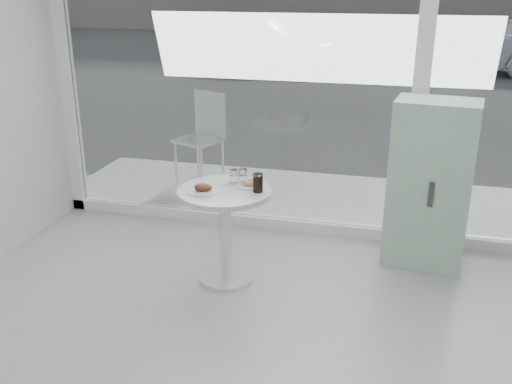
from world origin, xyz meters
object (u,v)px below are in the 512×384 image
(car_white, at_px, (263,41))
(plate_fritter, at_px, (203,189))
(water_tumbler_b, at_px, (243,177))
(patio_chair, at_px, (204,132))
(plate_donut, at_px, (250,184))
(water_tumbler_a, at_px, (234,177))
(mint_cabinet, at_px, (430,185))
(main_table, at_px, (225,216))
(cola_glass, at_px, (258,183))

(car_white, distance_m, plate_fritter, 11.67)
(car_white, height_order, water_tumbler_b, car_white)
(patio_chair, xyz_separation_m, plate_donut, (1.07, -1.96, 0.15))
(plate_donut, height_order, water_tumbler_a, water_tumbler_a)
(plate_donut, xyz_separation_m, water_tumbler_a, (-0.14, 0.05, 0.03))
(patio_chair, relative_size, water_tumbler_b, 9.27)
(mint_cabinet, height_order, plate_fritter, mint_cabinet)
(mint_cabinet, xyz_separation_m, water_tumbler_a, (-1.51, -0.53, 0.12))
(water_tumbler_a, bearing_deg, car_white, 102.51)
(main_table, relative_size, car_white, 0.19)
(mint_cabinet, height_order, water_tumbler_b, mint_cabinet)
(water_tumbler_a, xyz_separation_m, cola_glass, (0.23, -0.15, 0.02))
(plate_fritter, bearing_deg, mint_cabinet, 25.57)
(main_table, xyz_separation_m, plate_donut, (0.17, 0.12, 0.24))
(patio_chair, height_order, plate_fritter, patio_chair)
(main_table, distance_m, car_white, 11.60)
(main_table, xyz_separation_m, water_tumbler_a, (0.03, 0.17, 0.27))
(patio_chair, bearing_deg, water_tumbler_b, -41.04)
(water_tumbler_b, bearing_deg, car_white, 102.86)
(car_white, relative_size, water_tumbler_a, 38.82)
(patio_chair, bearing_deg, mint_cabinet, -8.23)
(plate_donut, distance_m, water_tumbler_a, 0.15)
(plate_fritter, bearing_deg, water_tumbler_a, 59.23)
(patio_chair, relative_size, plate_donut, 5.02)
(plate_donut, bearing_deg, water_tumbler_a, 160.66)
(car_white, relative_size, plate_fritter, 18.89)
(plate_fritter, height_order, plate_donut, plate_fritter)
(plate_fritter, height_order, water_tumbler_b, water_tumbler_b)
(main_table, distance_m, mint_cabinet, 1.70)
(plate_fritter, relative_size, water_tumbler_b, 1.96)
(patio_chair, relative_size, water_tumbler_a, 9.70)
(cola_glass, bearing_deg, mint_cabinet, 28.29)
(plate_fritter, bearing_deg, patio_chair, 109.32)
(plate_fritter, distance_m, plate_donut, 0.37)
(mint_cabinet, bearing_deg, plate_donut, -149.30)
(main_table, bearing_deg, patio_chair, 113.33)
(cola_glass, bearing_deg, main_table, -177.12)
(cola_glass, bearing_deg, water_tumbler_b, 133.80)
(plate_fritter, xyz_separation_m, water_tumbler_a, (0.16, 0.27, 0.02))
(mint_cabinet, height_order, plate_donut, mint_cabinet)
(patio_chair, xyz_separation_m, water_tumbler_a, (0.92, -1.91, 0.18))
(patio_chair, bearing_deg, main_table, -45.34)
(car_white, xyz_separation_m, water_tumbler_b, (2.55, -11.15, 0.11))
(main_table, relative_size, mint_cabinet, 0.55)
(patio_chair, distance_m, plate_fritter, 2.32)
(mint_cabinet, relative_size, plate_fritter, 6.36)
(patio_chair, distance_m, plate_donut, 2.24)
(main_table, relative_size, plate_donut, 3.73)
(plate_donut, bearing_deg, mint_cabinet, 23.06)
(car_white, bearing_deg, water_tumbler_b, -155.71)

